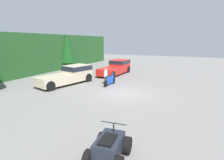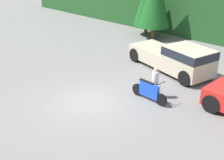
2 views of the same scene
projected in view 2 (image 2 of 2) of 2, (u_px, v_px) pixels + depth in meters
The scene contains 5 objects.
ground_plane at pixel (90, 102), 15.54m from camera, with size 80.00×80.00×0.00m, color slate.
tree_left at pixel (147, 1), 25.57m from camera, with size 2.10×2.10×4.78m.
pickup_truck_second at pixel (177, 58), 18.70m from camera, with size 6.06×3.38×1.79m.
dirt_bike at pixel (149, 91), 15.55m from camera, with size 2.19×0.60×1.21m.
rider_person at pixel (155, 82), 15.67m from camera, with size 0.38×0.38×1.65m.
Camera 2 is at (10.11, -9.35, 7.37)m, focal length 50.00 mm.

